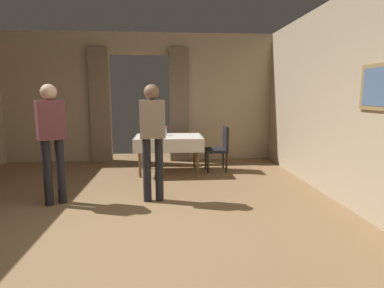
% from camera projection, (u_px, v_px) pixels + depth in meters
% --- Properties ---
extents(ground, '(10.08, 10.08, 0.00)m').
position_uv_depth(ground, '(111.00, 237.00, 3.46)').
color(ground, olive).
extents(wall_back, '(6.40, 0.27, 3.00)m').
position_uv_depth(wall_back, '(140.00, 97.00, 7.34)').
color(wall_back, tan).
rests_on(wall_back, ground).
extents(dining_table_mid, '(1.35, 0.96, 0.75)m').
position_uv_depth(dining_table_mid, '(169.00, 141.00, 6.27)').
color(dining_table_mid, brown).
rests_on(dining_table_mid, ground).
extents(chair_mid_right, '(0.44, 0.44, 0.93)m').
position_uv_depth(chair_mid_right, '(220.00, 146.00, 6.43)').
color(chair_mid_right, black).
rests_on(chair_mid_right, ground).
extents(flower_vase_mid, '(0.07, 0.07, 0.21)m').
position_uv_depth(flower_vase_mid, '(165.00, 130.00, 6.35)').
color(flower_vase_mid, silver).
rests_on(flower_vase_mid, dining_table_mid).
extents(glass_mid_b, '(0.07, 0.07, 0.09)m').
position_uv_depth(glass_mid_b, '(161.00, 135.00, 6.01)').
color(glass_mid_b, silver).
rests_on(glass_mid_b, dining_table_mid).
extents(person_waiter_by_doorway, '(0.38, 0.25, 1.72)m').
position_uv_depth(person_waiter_by_doorway, '(152.00, 133.00, 4.49)').
color(person_waiter_by_doorway, black).
rests_on(person_waiter_by_doorway, ground).
extents(person_diner_standing_aside, '(0.42, 0.38, 1.72)m').
position_uv_depth(person_diner_standing_aside, '(52.00, 134.00, 4.36)').
color(person_diner_standing_aside, black).
rests_on(person_diner_standing_aside, ground).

